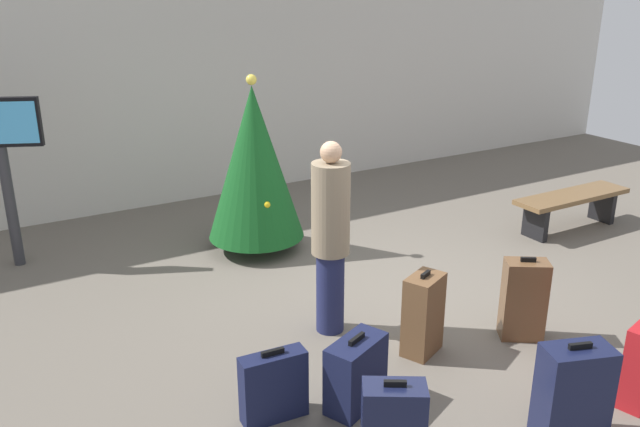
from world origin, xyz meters
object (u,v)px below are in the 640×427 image
(waiting_bench, at_px, (572,202))
(suitcase_6, at_px, (356,373))
(suitcase_2, at_px, (423,315))
(suitcase_1, at_px, (274,387))
(holiday_tree, at_px, (254,163))
(suitcase_0, at_px, (524,300))
(traveller_0, at_px, (331,235))
(suitcase_4, at_px, (573,394))
(flight_info_kiosk, at_px, (1,150))

(waiting_bench, relative_size, suitcase_6, 2.84)
(suitcase_2, relative_size, suitcase_6, 1.28)
(waiting_bench, height_order, suitcase_2, suitcase_2)
(suitcase_1, bearing_deg, suitcase_6, -15.64)
(holiday_tree, distance_m, suitcase_0, 3.36)
(waiting_bench, xyz_separation_m, traveller_0, (-4.00, -0.66, 0.58))
(suitcase_6, bearing_deg, suitcase_1, 164.36)
(holiday_tree, height_order, suitcase_4, holiday_tree)
(suitcase_4, bearing_deg, suitcase_6, 135.27)
(waiting_bench, height_order, suitcase_6, suitcase_6)
(waiting_bench, distance_m, suitcase_2, 3.78)
(traveller_0, bearing_deg, waiting_bench, 9.32)
(holiday_tree, bearing_deg, waiting_bench, -20.78)
(suitcase_0, distance_m, suitcase_6, 1.85)
(waiting_bench, relative_size, traveller_0, 0.94)
(flight_info_kiosk, height_order, traveller_0, flight_info_kiosk)
(suitcase_0, xyz_separation_m, suitcase_6, (-1.84, -0.10, -0.09))
(holiday_tree, height_order, suitcase_1, holiday_tree)
(suitcase_6, bearing_deg, holiday_tree, 78.37)
(holiday_tree, distance_m, suitcase_1, 3.34)
(waiting_bench, distance_m, suitcase_4, 4.36)
(suitcase_4, distance_m, suitcase_6, 1.53)
(flight_info_kiosk, xyz_separation_m, suitcase_0, (3.72, -4.01, -0.96))
(waiting_bench, height_order, suitcase_4, suitcase_4)
(flight_info_kiosk, distance_m, traveller_0, 3.83)
(suitcase_2, bearing_deg, traveller_0, 123.78)
(holiday_tree, relative_size, suitcase_6, 3.52)
(traveller_0, distance_m, suitcase_6, 1.33)
(suitcase_6, bearing_deg, flight_info_kiosk, 114.50)
(waiting_bench, xyz_separation_m, suitcase_0, (-2.58, -1.63, 0.00))
(suitcase_0, bearing_deg, holiday_tree, 111.29)
(suitcase_0, bearing_deg, suitcase_4, -122.98)
(suitcase_1, height_order, suitcase_6, suitcase_6)
(waiting_bench, xyz_separation_m, suitcase_2, (-3.51, -1.39, -0.01))
(suitcase_4, bearing_deg, traveller_0, 107.14)
(holiday_tree, relative_size, waiting_bench, 1.24)
(suitcase_0, relative_size, suitcase_1, 1.36)
(suitcase_4, bearing_deg, holiday_tree, 95.83)
(suitcase_0, distance_m, suitcase_2, 0.97)
(traveller_0, bearing_deg, suitcase_2, -56.22)
(traveller_0, bearing_deg, suitcase_6, -111.36)
(suitcase_2, height_order, suitcase_6, suitcase_2)
(flight_info_kiosk, height_order, suitcase_0, flight_info_kiosk)
(suitcase_1, xyz_separation_m, suitcase_2, (1.51, 0.18, 0.09))
(flight_info_kiosk, relative_size, suitcase_0, 2.43)
(suitcase_2, xyz_separation_m, suitcase_4, (0.17, -1.42, 0.00))
(suitcase_2, bearing_deg, holiday_tree, 95.23)
(suitcase_0, height_order, suitcase_6, suitcase_0)
(flight_info_kiosk, xyz_separation_m, suitcase_6, (1.88, -4.11, -1.06))
(traveller_0, distance_m, suitcase_0, 1.82)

